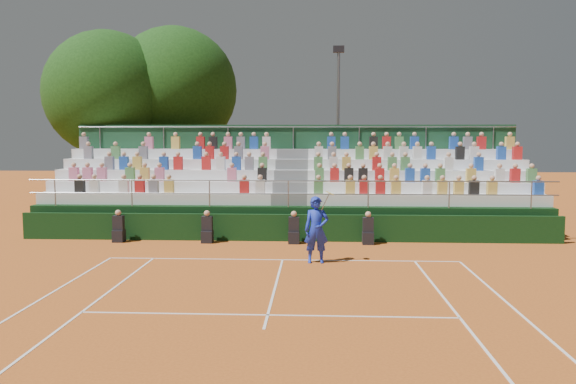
{
  "coord_description": "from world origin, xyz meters",
  "views": [
    {
      "loc": [
        1.02,
        -17.27,
        3.85
      ],
      "look_at": [
        0.0,
        3.5,
        1.8
      ],
      "focal_mm": 35.0,
      "sensor_mm": 36.0,
      "label": 1
    }
  ],
  "objects_px": {
    "tennis_player": "(316,230)",
    "tree_west": "(108,94)",
    "floodlight_mast": "(338,115)",
    "tree_east": "(175,90)"
  },
  "relations": [
    {
      "from": "tree_west",
      "to": "floodlight_mast",
      "type": "relative_size",
      "value": 1.05
    },
    {
      "from": "tree_east",
      "to": "floodlight_mast",
      "type": "relative_size",
      "value": 1.11
    },
    {
      "from": "floodlight_mast",
      "to": "tree_west",
      "type": "bearing_deg",
      "value": -167.7
    },
    {
      "from": "tree_east",
      "to": "floodlight_mast",
      "type": "height_order",
      "value": "tree_east"
    },
    {
      "from": "tennis_player",
      "to": "tree_west",
      "type": "height_order",
      "value": "tree_west"
    },
    {
      "from": "tennis_player",
      "to": "tree_west",
      "type": "bearing_deg",
      "value": 132.66
    },
    {
      "from": "tree_east",
      "to": "floodlight_mast",
      "type": "xyz_separation_m",
      "value": [
        8.8,
        0.97,
        -1.29
      ]
    },
    {
      "from": "tree_west",
      "to": "tree_east",
      "type": "height_order",
      "value": "tree_east"
    },
    {
      "from": "tree_east",
      "to": "floodlight_mast",
      "type": "bearing_deg",
      "value": 6.27
    },
    {
      "from": "tree_west",
      "to": "tree_east",
      "type": "xyz_separation_m",
      "value": [
        3.07,
        1.62,
        0.33
      ]
    }
  ]
}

